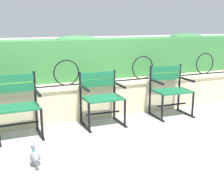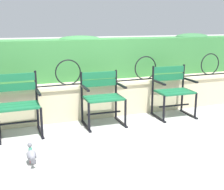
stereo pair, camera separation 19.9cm
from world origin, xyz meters
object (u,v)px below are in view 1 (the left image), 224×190
park_chair_left (17,104)px  pigeon_near_chairs (35,157)px  park_chair_centre (101,96)px  park_chair_right (170,89)px

park_chair_left → pigeon_near_chairs: bearing=-86.0°
park_chair_centre → pigeon_near_chairs: size_ratio=2.86×
park_chair_right → park_chair_centre: bearing=179.1°
park_chair_right → pigeon_near_chairs: park_chair_right is taller
pigeon_near_chairs → park_chair_centre: bearing=40.8°
park_chair_left → pigeon_near_chairs: (0.07, -1.02, -0.36)m
park_chair_left → pigeon_near_chairs: size_ratio=3.07×
park_chair_centre → pigeon_near_chairs: (-1.20, -1.03, -0.35)m
park_chair_right → pigeon_near_chairs: size_ratio=2.97×
park_chair_centre → pigeon_near_chairs: park_chair_centre is taller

